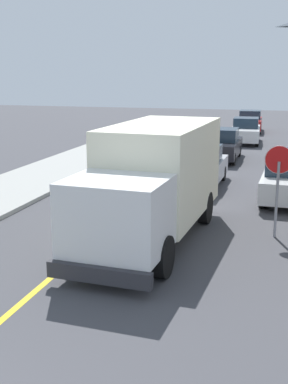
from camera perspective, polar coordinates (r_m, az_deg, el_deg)
The scene contains 8 objects.
centre_line_yellow at distance 15.50m, azimuth -3.87°, elevation -3.96°, with size 0.16×56.00×0.01m, color gold.
box_truck at distance 13.97m, azimuth 1.15°, elevation 1.59°, with size 2.79×7.30×3.20m.
parked_car_near at distance 20.90m, azimuth 6.26°, elevation 2.79°, with size 1.88×4.43×1.67m.
parked_car_mid at distance 27.43m, azimuth 8.79°, elevation 5.26°, with size 1.81×4.41×1.67m.
parked_car_far at distance 34.26m, azimuth 11.43°, elevation 6.78°, with size 1.98×4.47×1.67m.
parked_car_furthest at distance 40.76m, azimuth 11.89°, elevation 7.79°, with size 1.96×4.46×1.67m.
parked_van_across at distance 19.21m, azimuth 16.02°, elevation 1.39°, with size 1.93×4.45×1.67m.
stop_sign at distance 14.60m, azimuth 14.97°, elevation 2.01°, with size 0.80×0.10×2.65m.
Camera 1 is at (5.04, -3.91, 4.65)m, focal length 47.11 mm.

